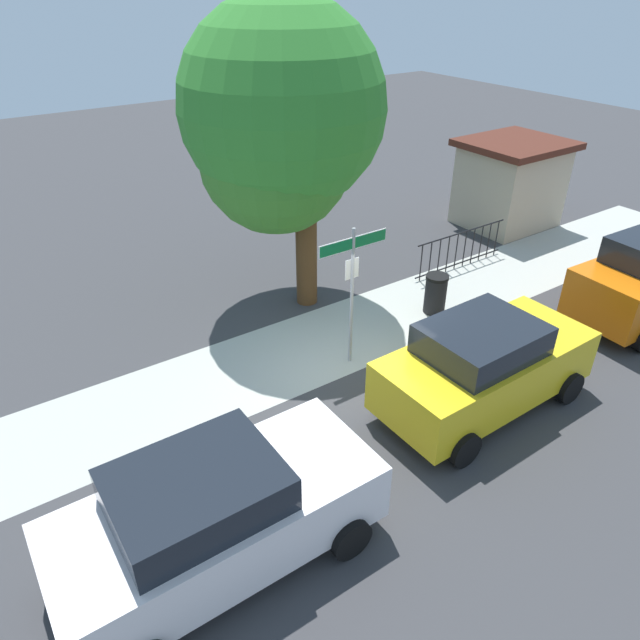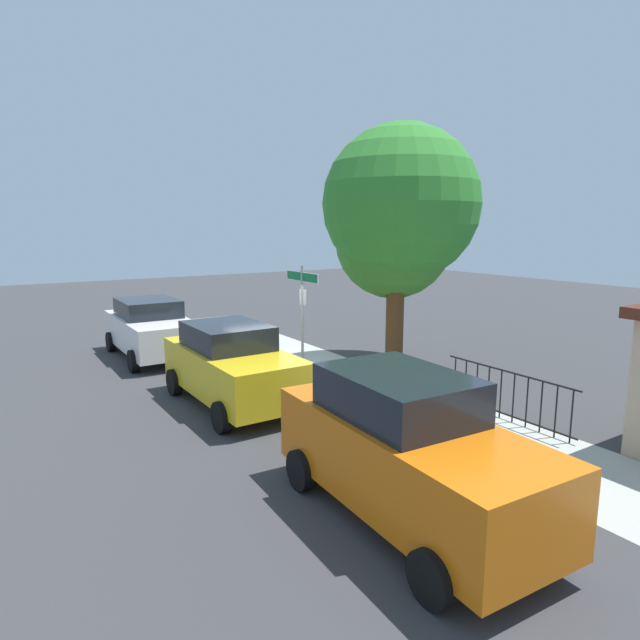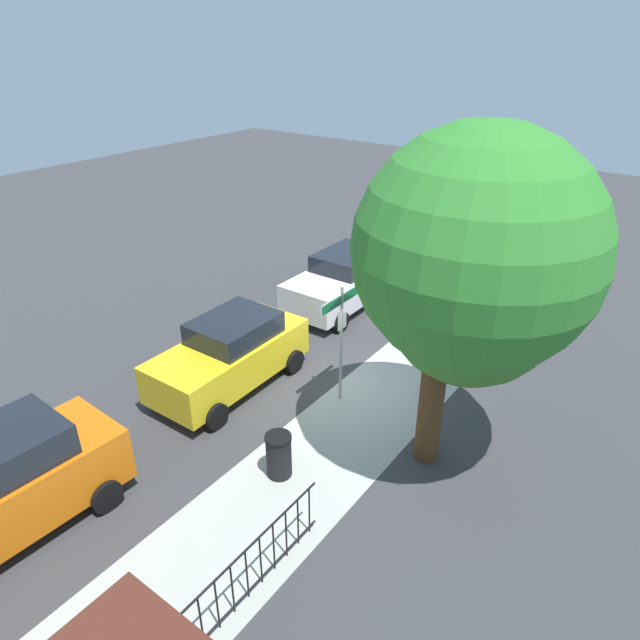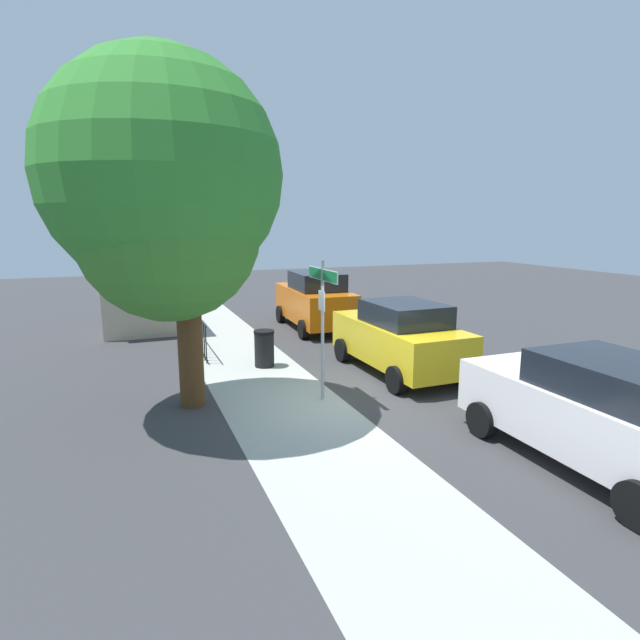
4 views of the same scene
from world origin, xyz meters
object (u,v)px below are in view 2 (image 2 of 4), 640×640
object	(u,v)px
car_white	(151,328)
trash_bin	(386,381)
street_sign	(302,298)
car_yellow	(232,365)
shade_tree	(400,216)
car_orange	(406,449)

from	to	relation	value
car_white	trash_bin	xyz separation A→B (m)	(7.36, 3.38, -0.42)
street_sign	trash_bin	size ratio (longest dim) A/B	3.09
car_white	car_yellow	distance (m)	5.58
street_sign	car_yellow	bearing A→B (deg)	-65.79
shade_tree	car_orange	size ratio (longest dim) A/B	1.55
car_white	shade_tree	bearing A→B (deg)	51.65
street_sign	shade_tree	bearing A→B (deg)	84.14
car_orange	trash_bin	distance (m)	5.07
trash_bin	street_sign	bearing A→B (deg)	-170.38
car_yellow	car_orange	world-z (taller)	car_orange
car_white	trash_bin	world-z (taller)	car_white
car_white	car_orange	bearing A→B (deg)	2.09
street_sign	car_orange	bearing A→B (deg)	-19.55
car_yellow	trash_bin	distance (m)	3.57
car_yellow	car_orange	xyz separation A→B (m)	(5.85, 0.08, 0.09)
shade_tree	car_orange	xyz separation A→B (m)	(6.69, -5.57, -3.31)
shade_tree	trash_bin	size ratio (longest dim) A/B	7.06
car_yellow	trash_bin	world-z (taller)	car_yellow
car_yellow	car_orange	distance (m)	5.85
shade_tree	car_white	world-z (taller)	shade_tree
car_yellow	street_sign	bearing A→B (deg)	113.48
car_white	car_yellow	world-z (taller)	car_yellow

